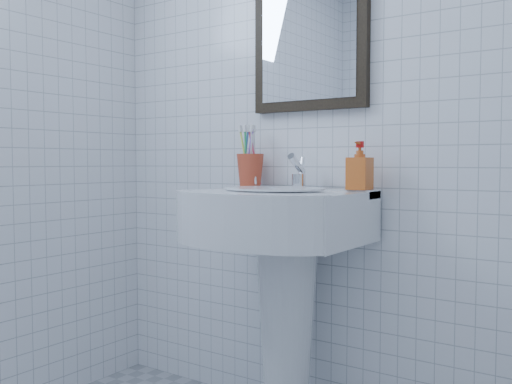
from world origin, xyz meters
The scene contains 6 objects.
wall_back centered at (0.00, 1.20, 1.25)m, with size 2.20×0.02×2.50m, color white.
washbasin centered at (-0.10, 0.99, 0.63)m, with size 0.61×0.45×0.94m.
faucet centered at (-0.10, 1.10, 0.99)m, with size 0.05×0.12×0.14m.
toothbrush_cup centered at (-0.34, 1.12, 1.00)m, with size 0.11×0.11×0.13m, color #B43C23, non-canonical shape.
soap_dispenser centered at (0.16, 1.10, 1.02)m, with size 0.08×0.08×0.17m, color red.
wall_mirror centered at (-0.10, 1.18, 1.55)m, with size 0.50×0.04×0.62m.
Camera 1 is at (1.03, -0.81, 1.03)m, focal length 40.00 mm.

